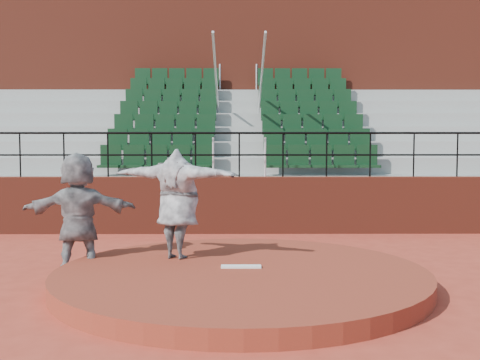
% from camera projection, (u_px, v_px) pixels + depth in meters
% --- Properties ---
extents(ground, '(90.00, 90.00, 0.00)m').
position_uv_depth(ground, '(241.00, 286.00, 8.86)').
color(ground, '#A93726').
rests_on(ground, ground).
extents(pitchers_mound, '(5.50, 5.50, 0.25)m').
position_uv_depth(pitchers_mound, '(241.00, 278.00, 8.85)').
color(pitchers_mound, maroon).
rests_on(pitchers_mound, ground).
extents(pitching_rubber, '(0.60, 0.15, 0.03)m').
position_uv_depth(pitching_rubber, '(241.00, 266.00, 8.99)').
color(pitching_rubber, white).
rests_on(pitching_rubber, pitchers_mound).
extents(boundary_wall, '(24.00, 0.30, 1.30)m').
position_uv_depth(boundary_wall, '(239.00, 205.00, 13.80)').
color(boundary_wall, maroon).
rests_on(boundary_wall, ground).
extents(wall_railing, '(24.04, 0.05, 1.03)m').
position_uv_depth(wall_railing, '(239.00, 145.00, 13.71)').
color(wall_railing, black).
rests_on(wall_railing, boundary_wall).
extents(seating_deck, '(24.00, 5.97, 4.63)m').
position_uv_depth(seating_deck, '(239.00, 164.00, 17.39)').
color(seating_deck, gray).
rests_on(seating_deck, ground).
extents(press_box_facade, '(24.00, 3.00, 7.10)m').
position_uv_depth(press_box_facade, '(238.00, 99.00, 21.18)').
color(press_box_facade, maroon).
rests_on(press_box_facade, ground).
extents(pitcher, '(2.23, 1.35, 1.76)m').
position_uv_depth(pitcher, '(177.00, 204.00, 9.65)').
color(pitcher, black).
rests_on(pitcher, pitchers_mound).
extents(fielder, '(1.87, 0.79, 1.96)m').
position_uv_depth(fielder, '(78.00, 213.00, 9.69)').
color(fielder, black).
rests_on(fielder, ground).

